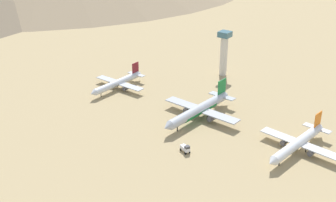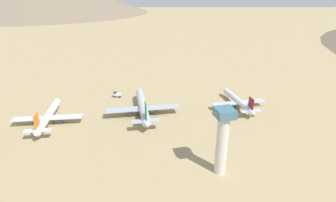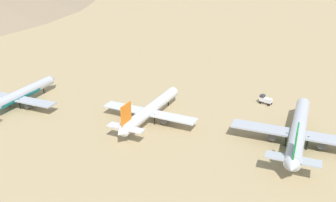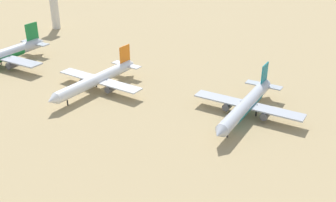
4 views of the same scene
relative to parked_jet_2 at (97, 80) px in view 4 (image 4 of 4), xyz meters
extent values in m
plane|color=tan|center=(-2.15, 2.77, -4.62)|extent=(1800.00, 1800.00, 0.00)
cone|color=#B2B7C1|center=(-26.63, -52.17, 0.87)|extent=(3.99, 4.73, 4.47)
cube|color=#197A38|center=(-21.94, -52.53, 6.68)|extent=(7.20, 1.00, 9.14)
cube|color=#A4A8B2|center=(-22.72, -52.47, 1.36)|extent=(5.36, 15.95, 0.47)
cube|color=#A4A8B2|center=(-3.31, -53.95, 0.00)|extent=(9.89, 44.78, 0.59)
cylinder|color=#4C4C54|center=(-1.67, -46.21, -1.80)|extent=(5.70, 3.41, 3.00)
cylinder|color=black|center=(-4.36, -50.46, -2.12)|extent=(0.57, 0.57, 4.99)
cylinder|color=black|center=(-4.87, -57.23, -2.12)|extent=(0.57, 0.57, 4.99)
cylinder|color=silver|center=(0.52, -0.07, 0.12)|extent=(40.85, 9.77, 4.29)
cone|color=silver|center=(22.44, -3.08, 0.12)|extent=(4.15, 4.66, 4.20)
cone|color=silver|center=(-21.19, 2.90, 0.12)|extent=(3.66, 4.26, 3.86)
cube|color=orange|center=(-17.16, 2.35, 5.15)|extent=(6.21, 1.23, 7.90)
cube|color=silver|center=(-17.83, 2.44, 0.55)|extent=(5.42, 13.91, 0.41)
cube|color=silver|center=(-1.16, 0.16, -0.63)|extent=(10.81, 38.80, 0.51)
cylinder|color=#4C4C54|center=(0.65, 6.75, -2.18)|extent=(5.05, 3.22, 2.60)
cylinder|color=#4C4C54|center=(-1.19, -6.68, -2.18)|extent=(5.05, 3.22, 2.60)
cylinder|color=black|center=(15.82, -2.17, -2.46)|extent=(0.50, 0.50, 4.31)
cylinder|color=black|center=(-1.88, 3.22, -2.46)|extent=(0.50, 0.50, 4.31)
cylinder|color=black|center=(-2.68, -2.60, -2.46)|extent=(0.50, 0.50, 4.31)
cylinder|color=#B2B7C1|center=(-3.31, 58.28, 0.11)|extent=(40.75, 7.78, 4.28)
cone|color=#B2B7C1|center=(18.67, 56.36, 0.11)|extent=(3.95, 4.49, 4.19)
cone|color=#B2B7C1|center=(-25.07, 60.17, 0.11)|extent=(3.48, 4.11, 3.85)
cube|color=#14727F|center=(-21.03, 59.82, 5.12)|extent=(6.20, 0.93, 7.88)
cube|color=#A4A8B2|center=(-21.70, 59.88, 0.54)|extent=(4.76, 13.77, 0.41)
cube|color=#A4A8B2|center=(-4.99, 58.42, -0.64)|extent=(8.93, 38.62, 0.51)
cylinder|color=#4C4C54|center=(-3.51, 65.07, -2.19)|extent=(4.94, 2.99, 2.59)
cylinder|color=#4C4C54|center=(-4.68, 51.62, -2.19)|extent=(4.94, 2.99, 2.59)
cylinder|color=black|center=(12.03, 56.94, -2.47)|extent=(0.50, 0.50, 4.30)
cylinder|color=black|center=(-5.86, 61.44, -2.47)|extent=(0.50, 0.50, 4.30)
cylinder|color=black|center=(-6.37, 55.61, -2.47)|extent=(0.50, 0.50, 4.30)
cylinder|color=#14727F|center=(-3.31, 58.28, -0.21)|extent=(22.58, 6.21, 4.29)
cylinder|color=beige|center=(-65.56, -76.01, 8.29)|extent=(4.80, 4.80, 25.81)
camera|label=1|loc=(170.78, 51.36, 97.92)|focal=45.79mm
camera|label=2|loc=(-152.52, -30.98, 68.26)|focal=29.32mm
camera|label=3|loc=(-120.99, -46.15, 58.33)|focal=39.45mm
camera|label=4|loc=(114.21, 85.82, 58.39)|focal=41.74mm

